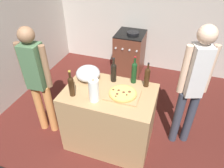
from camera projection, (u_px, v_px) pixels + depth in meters
The scene contains 15 objects.
ground_plane at pixel (133, 105), 3.64m from camera, with size 4.69×3.44×0.02m, color #511E19.
kitchen_wall_rear at pixel (155, 7), 4.01m from camera, with size 4.69×0.10×2.60m, color #BCB7AD.
kitchen_wall_left at pixel (16, 19), 3.42m from camera, with size 0.10×3.44×2.60m, color #BCB7AD.
counter at pixel (110, 118), 2.74m from camera, with size 1.12×0.73×0.90m, color tan.
cutting_board at pixel (123, 95), 2.42m from camera, with size 0.40×0.32×0.02m, color tan.
pizza at pixel (123, 93), 2.41m from camera, with size 0.33×0.33×0.03m.
mixing_bowl at pixel (88, 73), 2.64m from camera, with size 0.31×0.31×0.19m.
paper_towel_roll at pixel (94, 90), 2.28m from camera, with size 0.12×0.12×0.28m.
wine_bottle_green at pixel (134, 72), 2.56m from camera, with size 0.07×0.07×0.37m.
wine_bottle_clear at pixel (71, 85), 2.35m from camera, with size 0.07×0.07×0.34m.
wine_bottle_amber at pixel (147, 76), 2.50m from camera, with size 0.07×0.07×0.33m.
wine_bottle_dark at pixel (114, 71), 2.59m from camera, with size 0.07×0.07×0.33m.
stove at pixel (130, 53), 4.30m from camera, with size 0.56×0.64×0.91m.
person_in_stripes at pixel (37, 78), 2.65m from camera, with size 0.40×0.22×1.63m.
person_in_red at pixel (193, 84), 2.44m from camera, with size 0.35×0.26×1.72m.
Camera 1 is at (0.53, -1.29, 2.43)m, focal length 32.83 mm.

